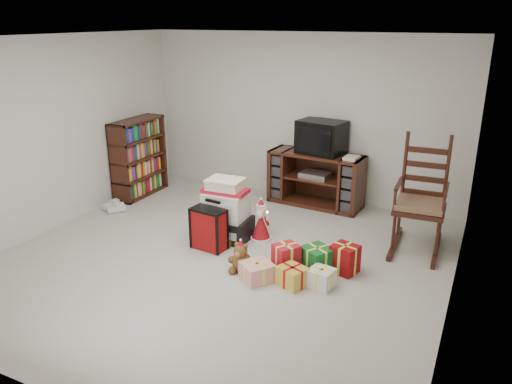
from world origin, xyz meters
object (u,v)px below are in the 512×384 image
tv_stand (316,179)px  crt_television (321,137)px  santa_figurine (261,224)px  teddy_bear (241,259)px  mrs_claus_figurine (239,212)px  sneaker_pair (114,208)px  bookshelf (139,159)px  gift_cluster (304,266)px  rocking_chair (420,209)px  gift_pile (226,213)px  red_suitcase (209,229)px

tv_stand → crt_television: 0.64m
santa_figurine → teddy_bear: bearing=-79.0°
mrs_claus_figurine → sneaker_pair: bearing=-173.5°
bookshelf → teddy_bear: bookshelf is taller
bookshelf → sneaker_pair: bookshelf is taller
bookshelf → gift_cluster: size_ratio=1.06×
bookshelf → mrs_claus_figurine: bearing=-14.9°
bookshelf → rocking_chair: rocking_chair is taller
tv_stand → santa_figurine: 1.53m
crt_television → gift_pile: bearing=-101.4°
red_suitcase → santa_figurine: 0.69m
bookshelf → mrs_claus_figurine: 2.17m
bookshelf → crt_television: crt_television is taller
gift_pile → red_suitcase: gift_pile is taller
bookshelf → mrs_claus_figurine: bookshelf is taller
tv_stand → teddy_bear: size_ratio=4.17×
tv_stand → rocking_chair: (1.63, -0.86, 0.09)m
gift_pile → sneaker_pair: 1.97m
tv_stand → crt_television: (0.05, 0.04, 0.64)m
teddy_bear → gift_cluster: bearing=14.7°
rocking_chair → sneaker_pair: 4.28m
bookshelf → rocking_chair: size_ratio=0.83×
red_suitcase → crt_television: 2.31m
tv_stand → santa_figurine: tv_stand is taller
red_suitcase → tv_stand: bearing=78.4°
tv_stand → santa_figurine: (-0.20, -1.51, -0.19)m
santa_figurine → crt_television: crt_television is taller
bookshelf → rocking_chair: bearing=-1.2°
rocking_chair → mrs_claus_figurine: rocking_chair is taller
red_suitcase → santa_figurine: (0.46, 0.52, -0.05)m
gift_pile → santa_figurine: bearing=15.9°
tv_stand → crt_television: bearing=40.5°
gift_pile → red_suitcase: (-0.03, -0.38, -0.07)m
mrs_claus_figurine → tv_stand: bearing=65.5°
bookshelf → gift_pile: bookshelf is taller
tv_stand → mrs_claus_figurine: (-0.60, -1.32, -0.16)m
santa_figurine → mrs_claus_figurine: 0.45m
mrs_claus_figurine → crt_television: (0.65, 1.35, 0.80)m
teddy_bear → crt_television: size_ratio=0.47×
rocking_chair → mrs_claus_figurine: (-2.23, -0.45, -0.25)m
rocking_chair → santa_figurine: bearing=-163.1°
teddy_bear → crt_television: crt_television is taller
bookshelf → red_suitcase: bearing=-31.9°
rocking_chair → red_suitcase: size_ratio=2.36×
mrs_claus_figurine → gift_cluster: 1.53m
red_suitcase → teddy_bear: size_ratio=1.79×
rocking_chair → gift_cluster: size_ratio=1.27×
santa_figurine → gift_cluster: 1.09m
bookshelf → mrs_claus_figurine: size_ratio=1.90×
sneaker_pair → mrs_claus_figurine: bearing=31.3°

